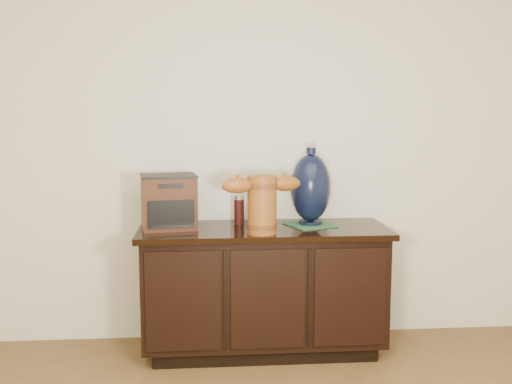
{
  "coord_description": "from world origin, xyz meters",
  "views": [
    {
      "loc": [
        -0.33,
        -1.21,
        1.44
      ],
      "look_at": [
        -0.05,
        2.18,
        0.97
      ],
      "focal_mm": 42.0,
      "sensor_mm": 36.0,
      "label": 1
    }
  ],
  "objects": [
    {
      "name": "room",
      "position": [
        0.0,
        0.0,
        1.3
      ],
      "size": [
        5.0,
        5.0,
        5.0
      ],
      "color": "brown",
      "rests_on": "ground"
    },
    {
      "name": "sideboard",
      "position": [
        0.0,
        2.23,
        0.39
      ],
      "size": [
        1.46,
        0.56,
        0.75
      ],
      "color": "black",
      "rests_on": "ground"
    },
    {
      "name": "spray_can",
      "position": [
        -0.14,
        2.34,
        0.84
      ],
      "size": [
        0.06,
        0.06,
        0.18
      ],
      "color": "#4F0F0D",
      "rests_on": "sideboard"
    },
    {
      "name": "green_mat",
      "position": [
        0.29,
        2.27,
        0.76
      ],
      "size": [
        0.32,
        0.32,
        0.01
      ],
      "primitive_type": "cube",
      "rotation": [
        0.0,
        0.0,
        0.38
      ],
      "color": "#2A5E35",
      "rests_on": "sideboard"
    },
    {
      "name": "lamp_base",
      "position": [
        0.29,
        2.27,
        0.98
      ],
      "size": [
        0.31,
        0.31,
        0.46
      ],
      "rotation": [
        0.0,
        0.0,
        0.38
      ],
      "color": "black",
      "rests_on": "green_mat"
    },
    {
      "name": "terracotta_vessel",
      "position": [
        -0.02,
        2.06,
        0.94
      ],
      "size": [
        0.46,
        0.2,
        0.32
      ],
      "rotation": [
        0.0,
        0.0,
        0.24
      ],
      "color": "#90511A",
      "rests_on": "sideboard"
    },
    {
      "name": "tv_radio",
      "position": [
        -0.55,
        2.25,
        0.91
      ],
      "size": [
        0.35,
        0.3,
        0.32
      ],
      "rotation": [
        0.0,
        0.0,
        0.16
      ],
      "color": "#3B1D0E",
      "rests_on": "sideboard"
    }
  ]
}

